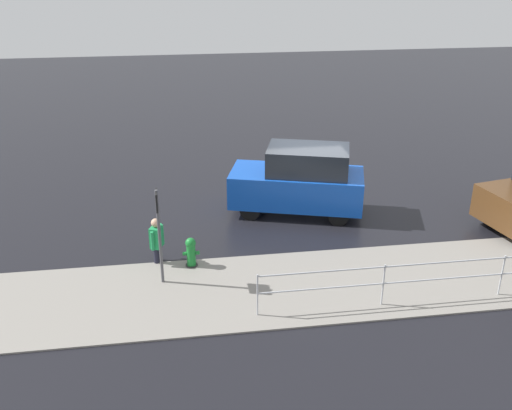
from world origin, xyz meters
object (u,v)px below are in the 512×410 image
at_px(fire_hydrant, 191,253).
at_px(sign_post, 159,224).
at_px(moving_hatchback, 300,181).
at_px(pedestrian, 157,238).

height_order(fire_hydrant, sign_post, sign_post).
height_order(moving_hatchback, fire_hydrant, moving_hatchback).
xyz_separation_m(pedestrian, sign_post, (-0.12, 1.04, 0.90)).
relative_size(pedestrian, sign_post, 0.51).
relative_size(moving_hatchback, pedestrian, 3.46).
bearing_deg(fire_hydrant, pedestrian, -23.28).
bearing_deg(sign_post, moving_hatchback, -139.11).
bearing_deg(sign_post, pedestrian, -83.41).
bearing_deg(moving_hatchback, pedestrian, 30.70).
bearing_deg(pedestrian, sign_post, 96.59).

